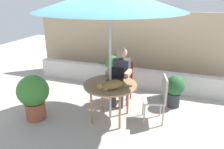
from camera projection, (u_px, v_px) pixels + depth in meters
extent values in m
plane|color=#ADA399|center=(110.00, 118.00, 4.12)|extent=(14.00, 14.00, 0.00)
cube|color=tan|center=(137.00, 47.00, 5.68)|extent=(5.76, 0.08, 1.87)
cube|color=beige|center=(131.00, 78.00, 5.43)|extent=(5.18, 0.20, 0.50)
cylinder|color=#9E754C|center=(110.00, 85.00, 3.86)|extent=(0.98, 0.98, 0.03)
cylinder|color=#9E754C|center=(128.00, 98.00, 4.15)|extent=(0.04, 0.04, 0.70)
cylinder|color=#9E754C|center=(102.00, 94.00, 4.32)|extent=(0.04, 0.04, 0.70)
cylinder|color=#9E754C|center=(91.00, 107.00, 3.84)|extent=(0.04, 0.04, 0.70)
cylinder|color=#9E754C|center=(120.00, 112.00, 3.68)|extent=(0.04, 0.04, 0.70)
cylinder|color=#B7B7BC|center=(110.00, 65.00, 3.73)|extent=(0.04, 0.04, 2.18)
cube|color=maroon|center=(122.00, 83.00, 4.63)|extent=(0.40, 0.40, 0.04)
cube|color=maroon|center=(124.00, 70.00, 4.70)|extent=(0.40, 0.04, 0.44)
cylinder|color=maroon|center=(131.00, 90.00, 4.81)|extent=(0.03, 0.03, 0.42)
cylinder|color=maroon|center=(116.00, 88.00, 4.91)|extent=(0.03, 0.03, 0.42)
cylinder|color=maroon|center=(112.00, 95.00, 4.61)|extent=(0.03, 0.03, 0.42)
cylinder|color=maroon|center=(127.00, 97.00, 4.51)|extent=(0.03, 0.03, 0.42)
cube|color=#B2A899|center=(154.00, 100.00, 3.90)|extent=(0.49, 0.49, 0.04)
cube|color=#B2A899|center=(165.00, 88.00, 3.80)|extent=(0.13, 0.40, 0.44)
cylinder|color=#B2A899|center=(163.00, 116.00, 3.81)|extent=(0.03, 0.03, 0.42)
cylinder|color=#B2A899|center=(161.00, 106.00, 4.13)|extent=(0.03, 0.03, 0.42)
cylinder|color=#B2A899|center=(143.00, 106.00, 4.15)|extent=(0.03, 0.03, 0.42)
cylinder|color=#B2A899|center=(144.00, 115.00, 3.84)|extent=(0.03, 0.03, 0.42)
cube|color=#3F3F47|center=(122.00, 71.00, 4.52)|extent=(0.34, 0.20, 0.54)
sphere|color=#DBAD89|center=(122.00, 53.00, 4.37)|extent=(0.22, 0.22, 0.22)
cube|color=#383842|center=(116.00, 82.00, 4.49)|extent=(0.12, 0.30, 0.12)
cylinder|color=#383842|center=(114.00, 97.00, 4.46)|extent=(0.10, 0.10, 0.46)
cube|color=#383842|center=(123.00, 83.00, 4.44)|extent=(0.12, 0.30, 0.12)
cylinder|color=#383842|center=(121.00, 98.00, 4.41)|extent=(0.10, 0.10, 0.46)
cube|color=#DBAD89|center=(110.00, 71.00, 4.37)|extent=(0.08, 0.32, 0.08)
cube|color=#DBAD89|center=(128.00, 73.00, 4.25)|extent=(0.08, 0.32, 0.08)
cube|color=black|center=(115.00, 80.00, 4.03)|extent=(0.31, 0.24, 0.02)
cube|color=black|center=(117.00, 73.00, 4.09)|extent=(0.30, 0.08, 0.20)
cube|color=black|center=(117.00, 72.00, 4.10)|extent=(0.30, 0.08, 0.20)
ellipsoid|color=olive|center=(112.00, 85.00, 3.62)|extent=(0.42, 0.41, 0.17)
sphere|color=olive|center=(100.00, 86.00, 3.53)|extent=(0.11, 0.11, 0.11)
ellipsoid|color=white|center=(106.00, 88.00, 3.59)|extent=(0.17, 0.17, 0.09)
cylinder|color=olive|center=(127.00, 86.00, 3.72)|extent=(0.16, 0.15, 0.04)
cone|color=olive|center=(99.00, 82.00, 3.53)|extent=(0.04, 0.04, 0.03)
cone|color=olive|center=(100.00, 84.00, 3.48)|extent=(0.04, 0.04, 0.03)
cylinder|color=#9E5138|center=(114.00, 77.00, 5.64)|extent=(0.31, 0.31, 0.38)
ellipsoid|color=#3D7F33|center=(114.00, 63.00, 5.50)|extent=(0.40, 0.40, 0.45)
cylinder|color=#33383D|center=(173.00, 100.00, 4.51)|extent=(0.27, 0.27, 0.30)
ellipsoid|color=#26592D|center=(175.00, 86.00, 4.39)|extent=(0.39, 0.39, 0.42)
cylinder|color=#9E5138|center=(36.00, 110.00, 4.07)|extent=(0.38, 0.38, 0.34)
ellipsoid|color=#3D7F33|center=(33.00, 91.00, 3.92)|extent=(0.59, 0.59, 0.58)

